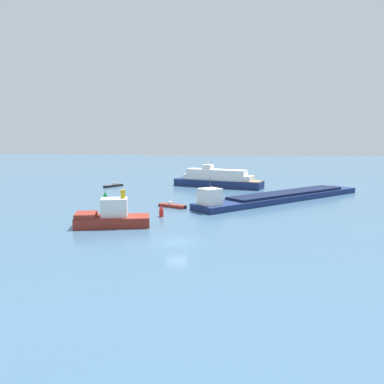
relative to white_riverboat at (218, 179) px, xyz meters
name	(u,v)px	position (x,y,z in m)	size (l,w,h in m)	color
ground_plane	(177,242)	(-2.66, -52.62, -1.90)	(400.00, 400.00, 0.00)	#3D607F
white_riverboat	(218,179)	(0.00, 0.00, 0.00)	(22.65, 11.84, 6.87)	navy
small_motorboat	(113,186)	(-26.00, -2.42, -1.65)	(4.01, 5.33, 0.94)	black
cargo_barge	(280,196)	(13.12, -19.72, -1.04)	(34.59, 32.82, 5.71)	navy
tugboat	(111,217)	(-13.23, -45.04, -0.53)	(11.13, 6.29, 5.25)	maroon
fishing_skiff	(172,206)	(-6.85, -29.15, -1.61)	(5.41, 3.62, 1.03)	maroon
channel_buoy_red	(161,212)	(-7.34, -37.57, -1.08)	(0.70, 0.70, 1.90)	red
channel_buoy_green	(105,196)	(-21.36, -22.89, -1.08)	(0.70, 0.70, 1.90)	green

